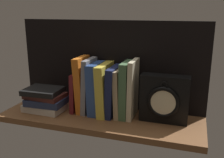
% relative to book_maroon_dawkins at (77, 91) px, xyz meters
% --- Properties ---
extents(ground_plane, '(0.86, 0.27, 0.03)m').
position_rel_book_maroon_dawkins_xyz_m(ground_plane, '(0.12, -0.04, -0.10)').
color(ground_plane, brown).
extents(back_panel, '(0.86, 0.01, 0.40)m').
position_rel_book_maroon_dawkins_xyz_m(back_panel, '(0.12, 0.09, 0.11)').
color(back_panel, black).
rests_on(back_panel, ground_plane).
extents(book_maroon_dawkins, '(0.02, 0.13, 0.17)m').
position_rel_book_maroon_dawkins_xyz_m(book_maroon_dawkins, '(0.00, 0.00, 0.00)').
color(book_maroon_dawkins, maroon).
rests_on(book_maroon_dawkins, ground_plane).
extents(book_orange_pandolfini, '(0.04, 0.13, 0.25)m').
position_rel_book_maroon_dawkins_xyz_m(book_orange_pandolfini, '(0.03, 0.00, 0.04)').
color(book_orange_pandolfini, orange).
rests_on(book_orange_pandolfini, ground_plane).
extents(book_gray_chess, '(0.03, 0.13, 0.24)m').
position_rel_book_maroon_dawkins_xyz_m(book_gray_chess, '(0.06, 0.00, 0.03)').
color(book_gray_chess, gray).
rests_on(book_gray_chess, ground_plane).
extents(book_blue_modern, '(0.05, 0.14, 0.22)m').
position_rel_book_maroon_dawkins_xyz_m(book_blue_modern, '(0.09, 0.00, 0.02)').
color(book_blue_modern, '#2D4C8E').
rests_on(book_blue_modern, ground_plane).
extents(book_yellow_seinlanguage, '(0.05, 0.16, 0.22)m').
position_rel_book_maroon_dawkins_xyz_m(book_yellow_seinlanguage, '(0.13, 0.00, 0.02)').
color(book_yellow_seinlanguage, gold).
rests_on(book_yellow_seinlanguage, ground_plane).
extents(book_navy_bierce, '(0.04, 0.15, 0.21)m').
position_rel_book_maroon_dawkins_xyz_m(book_navy_bierce, '(0.17, 0.00, 0.02)').
color(book_navy_bierce, '#192147').
rests_on(book_navy_bierce, ground_plane).
extents(book_tan_shortstories, '(0.03, 0.14, 0.20)m').
position_rel_book_maroon_dawkins_xyz_m(book_tan_shortstories, '(0.20, 0.00, 0.02)').
color(book_tan_shortstories, tan).
rests_on(book_tan_shortstories, ground_plane).
extents(book_green_romantic, '(0.03, 0.13, 0.24)m').
position_rel_book_maroon_dawkins_xyz_m(book_green_romantic, '(0.23, 0.00, 0.03)').
color(book_green_romantic, '#476B44').
rests_on(book_green_romantic, ground_plane).
extents(book_cream_twain, '(0.02, 0.13, 0.24)m').
position_rel_book_maroon_dawkins_xyz_m(book_cream_twain, '(0.25, 0.00, 0.04)').
color(book_cream_twain, beige).
rests_on(book_cream_twain, ground_plane).
extents(framed_clock, '(0.19, 0.07, 0.19)m').
position_rel_book_maroon_dawkins_xyz_m(framed_clock, '(0.39, -0.01, 0.01)').
color(framed_clock, black).
rests_on(framed_clock, ground_plane).
extents(book_stack_side, '(0.18, 0.13, 0.10)m').
position_rel_book_maroon_dawkins_xyz_m(book_stack_side, '(-0.13, -0.06, -0.04)').
color(book_stack_side, beige).
rests_on(book_stack_side, ground_plane).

